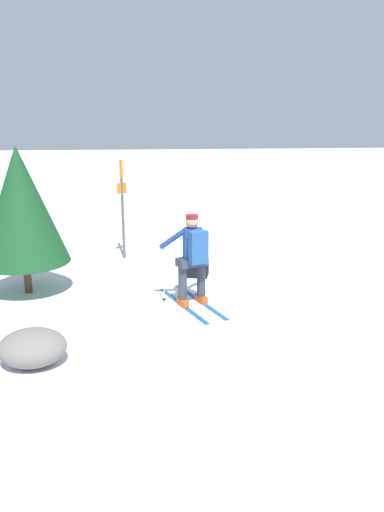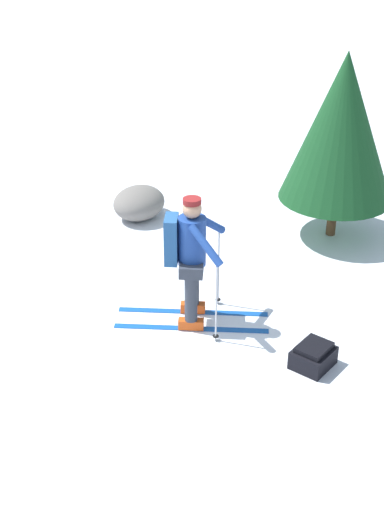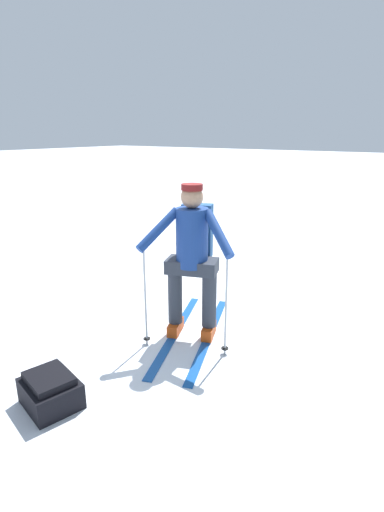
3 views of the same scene
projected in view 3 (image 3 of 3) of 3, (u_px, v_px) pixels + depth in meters
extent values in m
plane|color=white|center=(177.00, 295.00, 5.31)|extent=(80.00, 80.00, 0.00)
cube|color=#144C9E|center=(209.00, 336.00, 4.24)|extent=(0.74, 1.75, 0.01)
cube|color=#C64714|center=(209.00, 331.00, 4.22)|extent=(0.21, 0.32, 0.12)
cylinder|color=#2D333D|center=(209.00, 297.00, 4.10)|extent=(0.15, 0.15, 0.65)
cube|color=#144C9E|center=(176.00, 332.00, 4.32)|extent=(0.74, 1.75, 0.01)
cube|color=#C64714|center=(176.00, 327.00, 4.30)|extent=(0.21, 0.32, 0.12)
cylinder|color=#2D333D|center=(175.00, 294.00, 4.19)|extent=(0.15, 0.15, 0.65)
cube|color=#2D333D|center=(192.00, 266.00, 4.05)|extent=(0.58, 0.44, 0.14)
cylinder|color=navy|center=(192.00, 238.00, 3.96)|extent=(0.32, 0.32, 0.59)
sphere|color=tan|center=(192.00, 197.00, 3.84)|extent=(0.22, 0.22, 0.22)
cylinder|color=maroon|center=(192.00, 187.00, 3.81)|extent=(0.21, 0.21, 0.06)
cube|color=navy|center=(197.00, 231.00, 4.17)|extent=(0.34, 0.25, 0.56)
cylinder|color=#B2B7BC|center=(226.00, 305.00, 3.76)|extent=(0.02, 0.02, 1.05)
cylinder|color=black|center=(225.00, 348.00, 3.90)|extent=(0.07, 0.07, 0.01)
cylinder|color=navy|center=(218.00, 233.00, 3.71)|extent=(0.47, 0.32, 0.40)
cylinder|color=#B2B7BC|center=(145.00, 297.00, 3.94)|extent=(0.02, 0.02, 1.05)
cylinder|color=black|center=(147.00, 339.00, 4.08)|extent=(0.07, 0.07, 0.01)
cylinder|color=navy|center=(158.00, 230.00, 3.84)|extent=(0.24, 0.50, 0.40)
cube|color=black|center=(51.00, 393.00, 3.16)|extent=(0.52, 0.47, 0.21)
cube|color=black|center=(49.00, 378.00, 3.12)|extent=(0.43, 0.38, 0.06)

